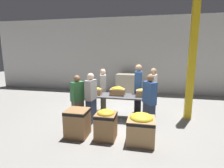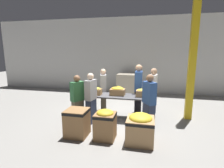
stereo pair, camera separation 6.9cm
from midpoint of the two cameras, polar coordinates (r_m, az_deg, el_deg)
ground_plane at (r=6.06m, az=1.97°, el=-10.96°), size 30.00×30.00×0.00m
wall_back at (r=9.53m, az=6.41°, el=9.20°), size 16.00×0.08×4.00m
sorting_table at (r=5.83m, az=2.01°, el=-4.27°), size 2.42×0.72×0.79m
banana_box_0 at (r=5.91m, az=-5.22°, el=-2.19°), size 0.43×0.32×0.27m
banana_box_1 at (r=5.82m, az=2.17°, el=-2.25°), size 0.48×0.33×0.29m
banana_box_2 at (r=5.71m, az=10.33°, el=-2.81°), size 0.42×0.30×0.26m
volunteer_0 at (r=6.30m, az=13.53°, el=-2.55°), size 0.29×0.48×1.66m
volunteer_1 at (r=5.11m, az=12.35°, el=-5.89°), size 0.41×0.48×1.60m
volunteer_2 at (r=6.26m, az=8.91°, el=-1.89°), size 0.24×0.48×1.78m
volunteer_3 at (r=5.54m, az=-10.82°, el=-4.99°), size 0.39×0.45×1.52m
volunteer_4 at (r=6.55m, az=-2.55°, el=-2.05°), size 0.32×0.47×1.59m
volunteer_5 at (r=5.48m, az=-6.54°, el=-4.69°), size 0.28×0.45×1.58m
donation_bin_0 at (r=4.82m, az=-10.93°, el=-11.98°), size 0.57×0.57×0.72m
donation_bin_1 at (r=4.58m, az=-1.80°, el=-12.71°), size 0.52×0.52×0.78m
donation_bin_2 at (r=4.47m, az=9.68°, el=-13.75°), size 0.66×0.66×0.75m
support_pillar at (r=6.15m, az=25.08°, el=7.52°), size 0.21×0.21×4.00m
pallet_stack_0 at (r=8.88m, az=5.36°, el=-0.30°), size 1.09×1.09×1.12m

